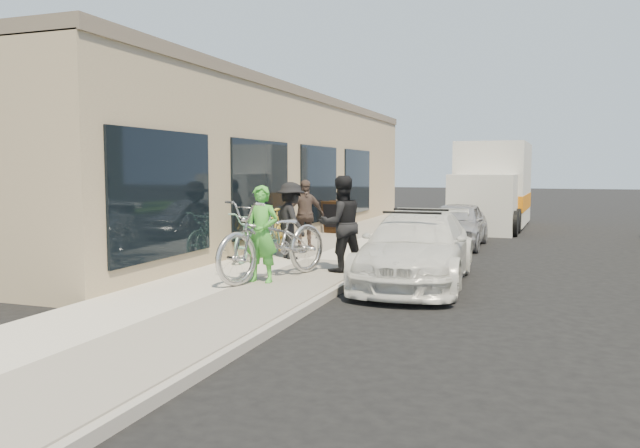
% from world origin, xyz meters
% --- Properties ---
extents(ground, '(120.00, 120.00, 0.00)m').
position_xyz_m(ground, '(0.00, 0.00, 0.00)').
color(ground, black).
rests_on(ground, ground).
extents(sidewalk, '(3.00, 34.00, 0.15)m').
position_xyz_m(sidewalk, '(-2.00, 3.00, 0.07)').
color(sidewalk, '#B9B3A7').
rests_on(sidewalk, ground).
extents(curb, '(0.12, 34.00, 0.13)m').
position_xyz_m(curb, '(-0.45, 3.00, 0.07)').
color(curb, gray).
rests_on(curb, ground).
extents(storefront, '(3.60, 20.00, 4.22)m').
position_xyz_m(storefront, '(-5.24, 7.99, 2.12)').
color(storefront, tan).
rests_on(storefront, ground).
extents(bike_rack, '(0.18, 0.69, 0.99)m').
position_xyz_m(bike_rack, '(-2.70, 3.75, 0.75)').
color(bike_rack, black).
rests_on(bike_rack, sidewalk).
extents(sandwich_board, '(0.66, 0.67, 0.95)m').
position_xyz_m(sandwich_board, '(-3.09, 8.15, 0.64)').
color(sandwich_board, black).
rests_on(sandwich_board, sidewalk).
extents(sedan_white, '(1.95, 4.44, 1.31)m').
position_xyz_m(sedan_white, '(0.59, 1.70, 0.64)').
color(sedan_white, silver).
rests_on(sedan_white, ground).
extents(sedan_silver, '(1.42, 3.48, 1.18)m').
position_xyz_m(sedan_silver, '(0.59, 7.35, 0.59)').
color(sedan_silver, '#A6A6AB').
rests_on(sedan_silver, ground).
extents(moving_truck, '(2.49, 6.10, 2.96)m').
position_xyz_m(moving_truck, '(1.02, 13.30, 1.31)').
color(moving_truck, beige).
rests_on(moving_truck, ground).
extents(tandem_bike, '(1.74, 2.75, 1.37)m').
position_xyz_m(tandem_bike, '(-1.64, 0.53, 0.83)').
color(tandem_bike, '#B9B9BB').
rests_on(tandem_bike, sidewalk).
extents(woman_rider, '(0.60, 0.40, 1.62)m').
position_xyz_m(woman_rider, '(-1.72, 0.20, 0.96)').
color(woman_rider, green).
rests_on(woman_rider, sidewalk).
extents(man_standing, '(1.09, 1.07, 1.77)m').
position_xyz_m(man_standing, '(-0.81, 1.68, 1.03)').
color(man_standing, black).
rests_on(man_standing, sidewalk).
extents(cruiser_bike_a, '(0.45, 1.57, 0.94)m').
position_xyz_m(cruiser_bike_a, '(-2.85, 2.79, 0.62)').
color(cruiser_bike_a, '#7DBAA3').
rests_on(cruiser_bike_a, sidewalk).
extents(cruiser_bike_b, '(0.84, 1.96, 1.00)m').
position_xyz_m(cruiser_bike_b, '(-2.98, 2.49, 0.65)').
color(cruiser_bike_b, '#7DBAA3').
rests_on(cruiser_bike_b, sidewalk).
extents(cruiser_bike_c, '(0.54, 1.69, 1.01)m').
position_xyz_m(cruiser_bike_c, '(-2.95, 3.40, 0.65)').
color(cruiser_bike_c, gold).
rests_on(cruiser_bike_c, sidewalk).
extents(bystander_a, '(1.18, 1.15, 1.61)m').
position_xyz_m(bystander_a, '(-2.30, 2.91, 0.96)').
color(bystander_a, black).
rests_on(bystander_a, sidewalk).
extents(bystander_b, '(0.99, 0.92, 1.64)m').
position_xyz_m(bystander_b, '(-2.54, 4.30, 0.97)').
color(bystander_b, '#504039').
rests_on(bystander_b, sidewalk).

